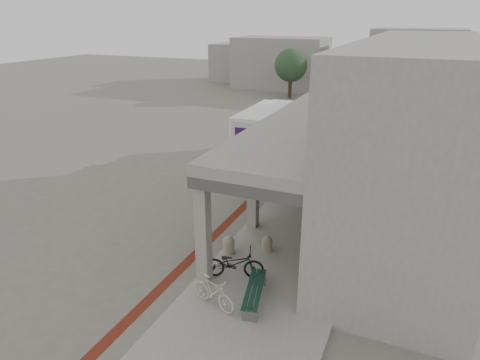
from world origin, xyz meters
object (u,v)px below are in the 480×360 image
at_px(bench, 254,292).
at_px(utility_cabinet, 316,212).
at_px(bicycle_cream, 213,292).
at_px(fedex_truck, 274,133).
at_px(bicycle_black, 234,263).

xyz_separation_m(bench, utility_cabinet, (0.39, 5.49, 0.18)).
bearing_deg(utility_cabinet, bicycle_cream, -107.79).
bearing_deg(fedex_truck, bench, -74.44).
relative_size(bench, utility_cabinet, 1.97).
distance_m(fedex_truck, bench, 12.84).
height_order(utility_cabinet, bicycle_cream, utility_cabinet).
xyz_separation_m(bench, bicycle_cream, (-0.98, -0.64, 0.13)).
distance_m(utility_cabinet, bicycle_black, 4.80).
height_order(fedex_truck, utility_cabinet, fedex_truck).
bearing_deg(bicycle_black, fedex_truck, -5.79).
relative_size(utility_cabinet, bicycle_cream, 0.67).
bearing_deg(utility_cabinet, bicycle_black, -112.66).
xyz_separation_m(bench, bicycle_black, (-1.05, 0.91, 0.16)).
bearing_deg(bicycle_cream, fedex_truck, 29.85).
distance_m(bench, bicycle_black, 1.40).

